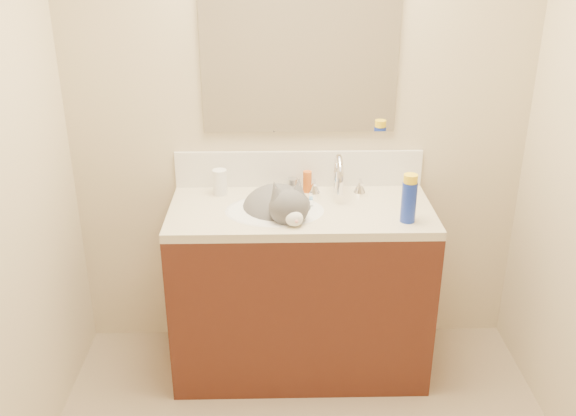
{
  "coord_description": "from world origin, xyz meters",
  "views": [
    {
      "loc": [
        -0.12,
        -1.69,
        2.04
      ],
      "look_at": [
        -0.06,
        0.92,
        0.88
      ],
      "focal_mm": 40.0,
      "sensor_mm": 36.0,
      "label": 1
    }
  ],
  "objects_px": {
    "amber_bottle": "(307,182)",
    "spray_can": "(409,202)",
    "vanity_cabinet": "(300,293)",
    "silver_jar": "(293,184)",
    "faucet": "(338,179)",
    "pill_bottle": "(220,182)",
    "cat": "(280,211)",
    "basin": "(275,224)"
  },
  "relations": [
    {
      "from": "amber_bottle",
      "to": "spray_can",
      "type": "distance_m",
      "value": 0.54
    },
    {
      "from": "vanity_cabinet",
      "to": "silver_jar",
      "type": "xyz_separation_m",
      "value": [
        -0.03,
        0.22,
        0.48
      ]
    },
    {
      "from": "faucet",
      "to": "pill_bottle",
      "type": "height_order",
      "value": "faucet"
    },
    {
      "from": "silver_jar",
      "to": "amber_bottle",
      "type": "distance_m",
      "value": 0.08
    },
    {
      "from": "faucet",
      "to": "spray_can",
      "type": "height_order",
      "value": "faucet"
    },
    {
      "from": "faucet",
      "to": "cat",
      "type": "relative_size",
      "value": 0.56
    },
    {
      "from": "pill_bottle",
      "to": "amber_bottle",
      "type": "distance_m",
      "value": 0.42
    },
    {
      "from": "amber_bottle",
      "to": "spray_can",
      "type": "height_order",
      "value": "spray_can"
    },
    {
      "from": "basin",
      "to": "silver_jar",
      "type": "height_order",
      "value": "silver_jar"
    },
    {
      "from": "faucet",
      "to": "amber_bottle",
      "type": "bearing_deg",
      "value": 160.34
    },
    {
      "from": "basin",
      "to": "vanity_cabinet",
      "type": "bearing_deg",
      "value": 14.04
    },
    {
      "from": "vanity_cabinet",
      "to": "pill_bottle",
      "type": "height_order",
      "value": "pill_bottle"
    },
    {
      "from": "faucet",
      "to": "spray_can",
      "type": "bearing_deg",
      "value": -46.9
    },
    {
      "from": "silver_jar",
      "to": "basin",
      "type": "bearing_deg",
      "value": -109.74
    },
    {
      "from": "vanity_cabinet",
      "to": "amber_bottle",
      "type": "xyz_separation_m",
      "value": [
        0.04,
        0.19,
        0.5
      ]
    },
    {
      "from": "amber_bottle",
      "to": "cat",
      "type": "bearing_deg",
      "value": -125.05
    },
    {
      "from": "pill_bottle",
      "to": "vanity_cabinet",
      "type": "bearing_deg",
      "value": -23.89
    },
    {
      "from": "pill_bottle",
      "to": "silver_jar",
      "type": "height_order",
      "value": "pill_bottle"
    },
    {
      "from": "basin",
      "to": "spray_can",
      "type": "relative_size",
      "value": 2.52
    },
    {
      "from": "faucet",
      "to": "amber_bottle",
      "type": "xyz_separation_m",
      "value": [
        -0.14,
        0.05,
        -0.03
      ]
    },
    {
      "from": "silver_jar",
      "to": "pill_bottle",
      "type": "bearing_deg",
      "value": -171.93
    },
    {
      "from": "pill_bottle",
      "to": "spray_can",
      "type": "relative_size",
      "value": 0.69
    },
    {
      "from": "cat",
      "to": "amber_bottle",
      "type": "relative_size",
      "value": 4.75
    },
    {
      "from": "basin",
      "to": "cat",
      "type": "xyz_separation_m",
      "value": [
        0.02,
        0.03,
        0.05
      ]
    },
    {
      "from": "cat",
      "to": "silver_jar",
      "type": "distance_m",
      "value": 0.23
    },
    {
      "from": "faucet",
      "to": "cat",
      "type": "bearing_deg",
      "value": -153.03
    },
    {
      "from": "cat",
      "to": "spray_can",
      "type": "relative_size",
      "value": 2.78
    },
    {
      "from": "basin",
      "to": "pill_bottle",
      "type": "height_order",
      "value": "pill_bottle"
    },
    {
      "from": "basin",
      "to": "amber_bottle",
      "type": "bearing_deg",
      "value": 54.07
    },
    {
      "from": "vanity_cabinet",
      "to": "faucet",
      "type": "distance_m",
      "value": 0.58
    },
    {
      "from": "cat",
      "to": "pill_bottle",
      "type": "height_order",
      "value": "cat"
    },
    {
      "from": "vanity_cabinet",
      "to": "basin",
      "type": "relative_size",
      "value": 2.67
    },
    {
      "from": "cat",
      "to": "pill_bottle",
      "type": "bearing_deg",
      "value": 131.34
    },
    {
      "from": "vanity_cabinet",
      "to": "faucet",
      "type": "height_order",
      "value": "faucet"
    },
    {
      "from": "vanity_cabinet",
      "to": "spray_can",
      "type": "xyz_separation_m",
      "value": [
        0.46,
        -0.16,
        0.54
      ]
    },
    {
      "from": "faucet",
      "to": "basin",
      "type": "bearing_deg",
      "value": -150.88
    },
    {
      "from": "basin",
      "to": "silver_jar",
      "type": "xyz_separation_m",
      "value": [
        0.09,
        0.25,
        0.1
      ]
    },
    {
      "from": "vanity_cabinet",
      "to": "silver_jar",
      "type": "distance_m",
      "value": 0.53
    },
    {
      "from": "vanity_cabinet",
      "to": "silver_jar",
      "type": "bearing_deg",
      "value": 98.26
    },
    {
      "from": "vanity_cabinet",
      "to": "basin",
      "type": "xyz_separation_m",
      "value": [
        -0.12,
        -0.03,
        0.38
      ]
    },
    {
      "from": "vanity_cabinet",
      "to": "cat",
      "type": "relative_size",
      "value": 2.42
    },
    {
      "from": "pill_bottle",
      "to": "spray_can",
      "type": "height_order",
      "value": "spray_can"
    }
  ]
}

